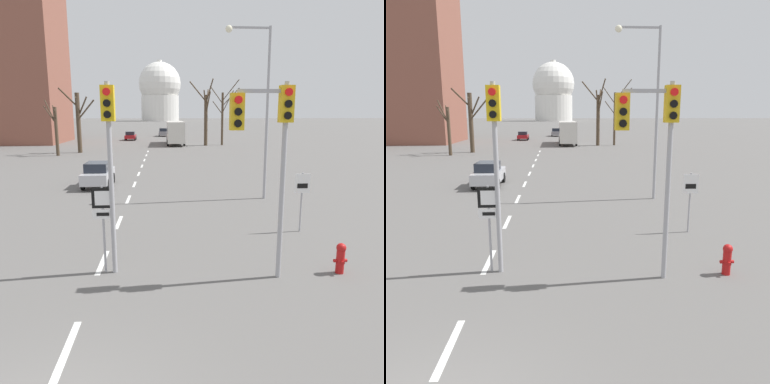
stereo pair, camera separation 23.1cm
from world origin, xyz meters
The scene contains 26 objects.
lane_stripe_0 centered at (0.00, 2.37, 0.00)m, with size 0.16×2.00×0.01m, color silver.
lane_stripe_1 centered at (0.00, 6.87, 0.00)m, with size 0.16×2.00×0.01m, color silver.
lane_stripe_2 centered at (0.00, 11.37, 0.00)m, with size 0.16×2.00×0.01m, color silver.
lane_stripe_3 centered at (0.00, 15.87, 0.00)m, with size 0.16×2.00×0.01m, color silver.
lane_stripe_4 centered at (0.00, 20.37, 0.00)m, with size 0.16×2.00×0.01m, color silver.
lane_stripe_5 centered at (0.00, 24.87, 0.00)m, with size 0.16×2.00×0.01m, color silver.
lane_stripe_6 centered at (0.00, 29.37, 0.00)m, with size 0.16×2.00×0.01m, color silver.
lane_stripe_7 centered at (0.00, 33.87, 0.00)m, with size 0.16×2.00×0.01m, color silver.
lane_stripe_8 centered at (0.00, 38.37, 0.00)m, with size 0.16×2.00×0.01m, color silver.
lane_stripe_9 centered at (0.00, 42.87, 0.00)m, with size 0.16×2.00×0.01m, color silver.
traffic_signal_centre_tall centered at (0.50, 6.08, 3.81)m, with size 0.36×0.34×5.50m.
traffic_signal_near_right centered at (4.81, 5.39, 4.14)m, with size 1.68×0.34×5.47m.
route_sign_post centered at (0.22, 6.11, 1.79)m, with size 0.60×0.08×2.62m.
speed_limit_sign centered at (7.41, 9.54, 1.62)m, with size 0.60×0.08×2.39m.
fire_hydrant centered at (7.16, 5.52, 0.50)m, with size 0.40×0.34×0.92m.
street_lamp_right centered at (7.15, 15.57, 5.52)m, with size 2.42×0.36×9.05m.
sedan_near_left centered at (-3.93, 63.73, 0.80)m, with size 1.90×4.04×1.55m.
sedan_near_right centered at (1.88, 75.48, 0.85)m, with size 1.83×4.57×1.69m.
sedan_mid_centre centered at (-2.28, 19.87, 0.81)m, with size 1.72×4.03×1.59m.
city_bus centered at (3.80, 53.78, 2.05)m, with size 2.66×10.80×3.48m.
bare_tree_left_near centered at (-10.01, 38.76, 3.06)m, with size 1.96×3.18×6.18m.
bare_tree_right_near centered at (8.22, 51.21, 4.47)m, with size 3.37×5.24×9.55m.
bare_tree_left_far centered at (-8.13, 41.85, 3.90)m, with size 3.69×2.57×7.55m.
bare_tree_right_far centered at (10.86, 51.78, 4.52)m, with size 4.61×2.19×9.48m.
capitol_dome centered at (0.00, 248.48, 18.75)m, with size 27.26×27.26×38.50m.
apartment_block_left centered at (-23.38, 59.50, 14.89)m, with size 18.00×14.00×29.78m, color brown.
Camera 2 is at (2.24, -4.53, 4.64)m, focal length 35.00 mm.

